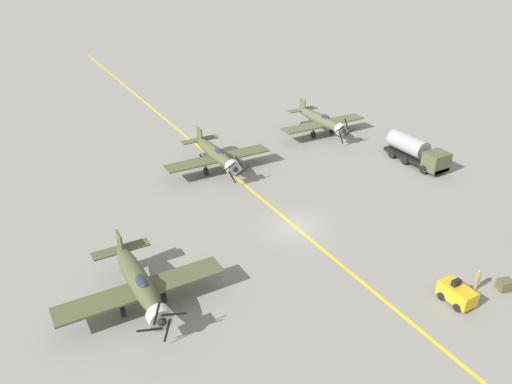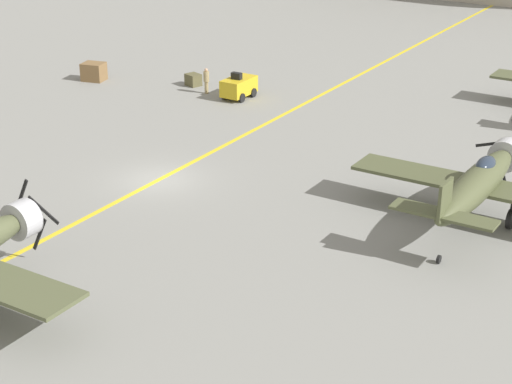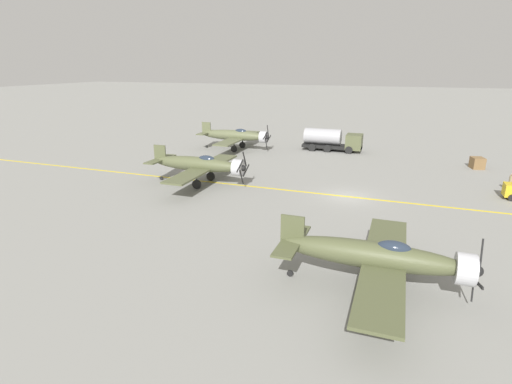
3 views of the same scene
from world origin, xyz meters
TOP-DOWN VIEW (x-y plane):
  - ground_plane at (0.00, 0.00)m, footprint 400.00×400.00m
  - taxiway_stripe at (0.00, 0.00)m, footprint 0.30×160.00m
  - airplane_near_center at (1.04, -14.23)m, footprint 12.00×9.98m
  - airplane_near_left at (-15.61, -17.43)m, footprint 12.00×9.98m
  - airplane_mid_right at (15.50, 3.47)m, footprint 12.00×9.98m
  - fuel_tanker at (-19.68, -4.78)m, footprint 2.67×8.00m
  - ground_crew_walking at (-6.80, 14.06)m, footprint 0.38×0.38m
  - supply_crate_by_tanker at (-15.50, 12.51)m, footprint 1.78×1.59m

SIDE VIEW (x-z plane):
  - ground_plane at x=0.00m, z-range 0.00..0.00m
  - taxiway_stripe at x=0.00m, z-range 0.00..0.01m
  - supply_crate_by_tanker at x=-15.50m, z-range 0.00..1.27m
  - ground_crew_walking at x=-6.80m, z-range 0.08..1.83m
  - fuel_tanker at x=-19.68m, z-range 0.02..3.00m
  - airplane_near_left at x=-15.61m, z-range 0.16..3.86m
  - airplane_mid_right at x=15.50m, z-range 0.14..3.88m
  - airplane_near_center at x=1.04m, z-range 0.19..3.84m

